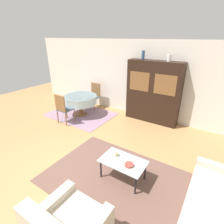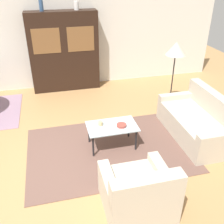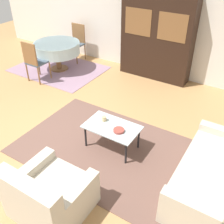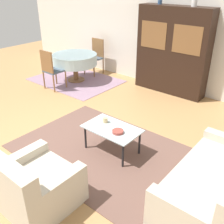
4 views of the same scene
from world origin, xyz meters
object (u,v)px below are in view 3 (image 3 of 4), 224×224
Objects in this scene: bowl at (119,130)px; couch at (218,178)px; dining_chair_near at (34,60)px; cup at (104,119)px; armchair at (49,196)px; coffee_table at (112,129)px; display_cabinet at (157,38)px; dining_table at (57,48)px; dining_chair_far at (77,40)px.

couch is at bearing 0.08° from bowl.
bowl is (-1.62, -0.00, 0.17)m from couch.
dining_chair_near reaches higher than cup.
coffee_table is at bearing 89.57° from armchair.
display_cabinet reaches higher than bowl.
couch is 2.33m from armchair.
couch is 2.00m from cup.
dining_table reaches higher than cup.
dining_chair_near reaches higher than coffee_table.
bowl is at bearing 90.08° from couch.
cup is at bearing 161.35° from bowl.
couch is at bearing -23.13° from dining_table.
couch is 5.57m from dining_chair_far.
dining_table is at bearing 146.39° from coffee_table.
dining_table is 0.84m from dining_chair_near.
dining_chair_near is 3.37m from bowl.
dining_chair_near is at bearing 159.17° from bowl.
display_cabinet is 3.07m from dining_chair_near.
display_cabinet reaches higher than dining_chair_near.
armchair is 1.54m from coffee_table.
cup is at bearing 96.83° from armchair.
coffee_table is at bearing 88.24° from couch.
dining_chair_near is (-2.42, -1.85, -0.46)m from display_cabinet.
coffee_table is at bearing -20.94° from dining_chair_near.
dining_chair_far is (-2.98, 2.82, 0.18)m from coffee_table.
dining_chair_near reaches higher than armchair.
dining_chair_far is 3.91m from cup.
dining_chair_far is (-2.97, 4.36, 0.28)m from armchair.
dining_chair_far is at bearing 135.24° from cup.
dining_table is 3.75m from bowl.
couch is at bearing 39.55° from armchair.
display_cabinet is 23.22× the size of cup.
display_cabinet is at bearing -176.05° from dining_chair_far.
armchair reaches higher than bowl.
dining_chair_far reaches higher than cup.
cup is at bearing -21.11° from dining_chair_near.
bowl is (3.15, -2.04, -0.14)m from dining_table.
couch is at bearing -3.54° from cup.
cup reaches higher than coffee_table.
dining_chair_near is 2.98m from cup.
couch is at bearing -52.34° from display_cabinet.
armchair is at bearing -42.06° from dining_chair_near.
couch reaches higher than coffee_table.
display_cabinet is 11.45× the size of bowl.
dining_chair_near reaches higher than couch.
dining_table is 13.70× the size of cup.
bowl is (0.37, -0.13, -0.02)m from cup.
armchair is (-1.80, -1.48, 0.00)m from couch.
dining_chair_far is 5.65× the size of bowl.
dining_table reaches higher than bowl.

